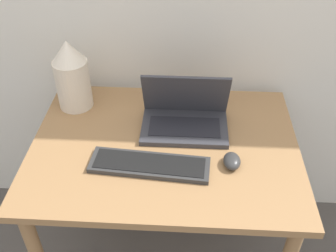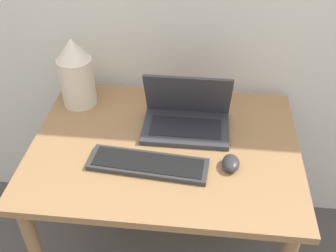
# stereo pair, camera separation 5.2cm
# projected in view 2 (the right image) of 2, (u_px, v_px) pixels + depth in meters

# --- Properties ---
(desk) EXTENTS (1.00, 0.75, 0.77)m
(desk) POSITION_uv_depth(u_px,v_px,m) (165.00, 164.00, 1.54)
(desk) COLOR olive
(desk) RESTS_ON ground_plane
(laptop) EXTENTS (0.33, 0.22, 0.22)m
(laptop) POSITION_uv_depth(u_px,v_px,m) (186.00, 116.00, 1.52)
(laptop) COLOR #333338
(laptop) RESTS_ON desk
(keyboard) EXTENTS (0.43, 0.15, 0.02)m
(keyboard) POSITION_uv_depth(u_px,v_px,m) (148.00, 164.00, 1.37)
(keyboard) COLOR #2D2D2D
(keyboard) RESTS_ON desk
(mouse) EXTENTS (0.06, 0.08, 0.04)m
(mouse) POSITION_uv_depth(u_px,v_px,m) (231.00, 163.00, 1.36)
(mouse) COLOR #2D2D2D
(mouse) RESTS_ON desk
(vase) EXTENTS (0.14, 0.14, 0.30)m
(vase) POSITION_uv_depth(u_px,v_px,m) (76.00, 73.00, 1.59)
(vase) COLOR beige
(vase) RESTS_ON desk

